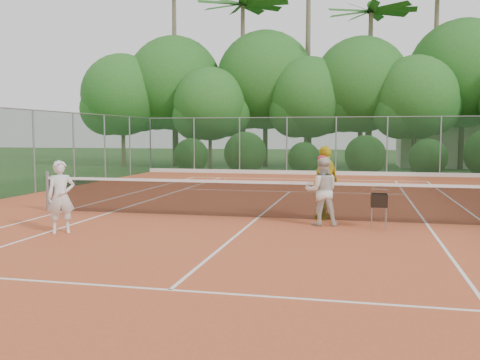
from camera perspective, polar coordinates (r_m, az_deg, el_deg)
name	(u,v)px	position (r m, az deg, el deg)	size (l,w,h in m)	color
ground	(257,219)	(13.64, 1.85, -4.19)	(120.00, 120.00, 0.00)	#254A1A
clay_court	(257,219)	(13.63, 1.85, -4.15)	(18.00, 36.00, 0.02)	#B8502A
club_building	(462,144)	(37.78, 22.61, 3.59)	(8.00, 5.00, 3.00)	beige
tennis_net	(257,198)	(13.56, 1.85, -1.97)	(11.97, 0.10, 1.10)	gray
player_white	(61,197)	(12.19, -18.55, -1.71)	(0.58, 0.38, 1.58)	silver
player_center_grp	(322,191)	(12.66, 8.71, -1.15)	(0.88, 0.75, 1.65)	beige
player_yellow	(326,183)	(13.56, 9.12, -0.28)	(1.08, 0.45, 1.85)	gold
ball_hopper	(379,201)	(12.45, 14.62, -2.19)	(0.35, 0.35, 0.80)	gray
stray_ball_a	(226,179)	(25.19, -1.55, 0.16)	(0.07, 0.07, 0.07)	#CBED37
stray_ball_b	(348,183)	(23.49, 11.47, -0.29)	(0.07, 0.07, 0.07)	yellow
stray_ball_c	(373,188)	(21.53, 13.99, -0.81)	(0.07, 0.07, 0.07)	yellow
court_markings	(257,218)	(13.63, 1.85, -4.10)	(11.03, 23.83, 0.01)	white
fence_back	(311,146)	(28.34, 7.59, 3.63)	(18.07, 0.07, 3.00)	#19381E
tropical_treeline	(343,85)	(33.59, 10.95, 9.92)	(32.10, 8.49, 15.03)	brown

